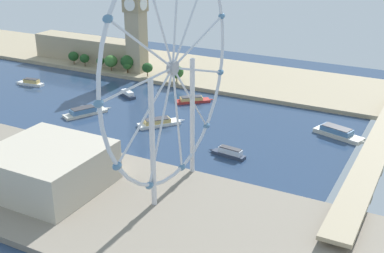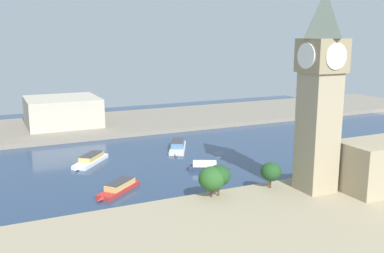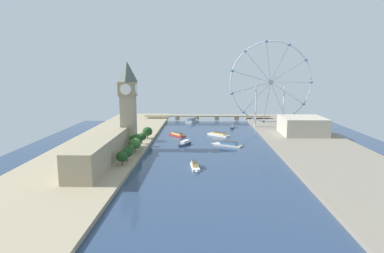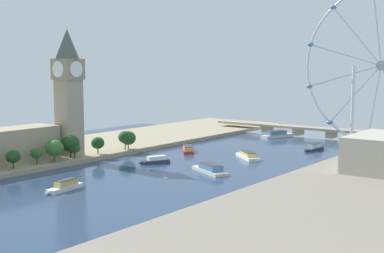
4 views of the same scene
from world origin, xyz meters
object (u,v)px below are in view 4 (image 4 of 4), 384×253
object	(u,v)px
ferris_wheel	(381,67)
tour_boat_1	(188,149)
tour_boat_4	(277,134)
tour_boat_6	(248,156)
tour_boat_3	(155,160)
tour_boat_5	(65,186)
clock_tower	(68,90)
tour_boat_2	(314,147)
river_bridge	(315,130)
tour_boat_0	(210,169)

from	to	relation	value
ferris_wheel	tour_boat_1	distance (m)	145.05
tour_boat_4	tour_boat_6	distance (m)	112.98
tour_boat_3	tour_boat_6	distance (m)	64.27
tour_boat_6	tour_boat_5	bearing A→B (deg)	119.00
tour_boat_1	tour_boat_4	size ratio (longest dim) A/B	0.69
clock_tower	tour_boat_2	distance (m)	182.35
tour_boat_3	tour_boat_5	distance (m)	86.02
clock_tower	river_bridge	distance (m)	227.96
clock_tower	tour_boat_0	xyz separation A→B (m)	(98.76, 21.95, -44.32)
river_bridge	tour_boat_1	size ratio (longest dim) A/B	7.93
tour_boat_3	river_bridge	bearing A→B (deg)	-161.21
clock_tower	ferris_wheel	distance (m)	207.87
tour_boat_0	tour_boat_1	xyz separation A→B (m)	(-57.13, 53.28, -0.27)
tour_boat_2	river_bridge	bearing A→B (deg)	-149.84
ferris_wheel	tour_boat_5	world-z (taller)	ferris_wheel
tour_boat_2	tour_boat_5	xyz separation A→B (m)	(-47.17, -195.84, -0.16)
tour_boat_2	tour_boat_4	size ratio (longest dim) A/B	0.65
tour_boat_0	tour_boat_2	bearing A→B (deg)	-70.78
tour_boat_1	tour_boat_6	world-z (taller)	tour_boat_6
river_bridge	tour_boat_4	xyz separation A→B (m)	(-23.61, -25.59, -3.52)
tour_boat_3	tour_boat_4	xyz separation A→B (m)	(2.85, 158.86, 0.50)
river_bridge	tour_boat_5	size ratio (longest dim) A/B	7.54
tour_boat_2	tour_boat_6	size ratio (longest dim) A/B	0.83
clock_tower	tour_boat_3	size ratio (longest dim) A/B	4.02
clock_tower	tour_boat_4	distance (m)	197.42
river_bridge	tour_boat_3	bearing A→B (deg)	-98.16
tour_boat_5	tour_boat_1	bearing A→B (deg)	-177.25
tour_boat_0	river_bridge	bearing A→B (deg)	-57.79
tour_boat_5	tour_boat_0	bearing A→B (deg)	150.70
tour_boat_0	tour_boat_6	xyz separation A→B (m)	(-7.16, 54.87, -0.17)
tour_boat_0	tour_boat_5	size ratio (longest dim) A/B	1.29
ferris_wheel	tour_boat_4	world-z (taller)	ferris_wheel
river_bridge	tour_boat_6	world-z (taller)	river_bridge
tour_boat_4	clock_tower	bearing A→B (deg)	-179.29
tour_boat_2	tour_boat_6	world-z (taller)	tour_boat_2
tour_boat_3	tour_boat_0	bearing A→B (deg)	112.83
tour_boat_3	tour_boat_4	size ratio (longest dim) A/B	0.57
clock_tower	tour_boat_4	world-z (taller)	clock_tower
tour_boat_3	tour_boat_5	world-z (taller)	tour_boat_5
tour_boat_1	tour_boat_2	bearing A→B (deg)	-90.40
tour_boat_1	tour_boat_4	xyz separation A→B (m)	(14.50, 108.86, 0.60)
tour_boat_0	tour_boat_4	xyz separation A→B (m)	(-42.63, 162.14, 0.33)
clock_tower	tour_boat_0	bearing A→B (deg)	12.53
ferris_wheel	tour_boat_3	bearing A→B (deg)	-136.46
clock_tower	tour_boat_4	size ratio (longest dim) A/B	2.30
tour_boat_3	tour_boat_6	size ratio (longest dim) A/B	0.74
tour_boat_4	river_bridge	bearing A→B (deg)	-25.02
tour_boat_3	tour_boat_5	size ratio (longest dim) A/B	0.79
tour_boat_0	tour_boat_3	xyz separation A→B (m)	(-45.48, 3.28, -0.17)
river_bridge	tour_boat_1	bearing A→B (deg)	-105.83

